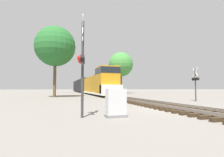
# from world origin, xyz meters

# --- Properties ---
(ground_plane) EXTENTS (400.00, 400.00, 0.00)m
(ground_plane) POSITION_xyz_m (0.00, 0.00, 0.00)
(ground_plane) COLOR slate
(rail_track_bed) EXTENTS (2.60, 160.00, 0.31)m
(rail_track_bed) POSITION_xyz_m (0.00, -0.00, 0.14)
(rail_track_bed) COLOR #382819
(rail_track_bed) RESTS_ON ground
(freight_train) EXTENTS (2.91, 51.96, 4.54)m
(freight_train) POSITION_xyz_m (0.00, 38.76, 2.05)
(freight_train) COLOR #B77A14
(freight_train) RESTS_ON ground
(crossing_signal_near) EXTENTS (0.44, 1.01, 4.54)m
(crossing_signal_near) POSITION_xyz_m (-5.95, -1.43, 2.51)
(crossing_signal_near) COLOR #333333
(crossing_signal_near) RESTS_ON ground
(crossing_signal_far) EXTENTS (0.45, 1.01, 3.41)m
(crossing_signal_far) POSITION_xyz_m (6.35, 5.21, 2.10)
(crossing_signal_far) COLOR #333333
(crossing_signal_far) RESTS_ON ground
(relay_cabinet) EXTENTS (0.94, 0.60, 1.28)m
(relay_cabinet) POSITION_xyz_m (-4.43, -1.70, 0.63)
(relay_cabinet) COLOR slate
(relay_cabinet) RESTS_ON ground
(tree_far_right) EXTENTS (5.96, 5.96, 10.53)m
(tree_far_right) POSITION_xyz_m (-7.61, 17.74, 7.53)
(tree_far_right) COLOR brown
(tree_far_right) RESTS_ON ground
(tree_mid_background) EXTENTS (6.28, 6.28, 10.60)m
(tree_mid_background) POSITION_xyz_m (8.18, 32.89, 7.43)
(tree_mid_background) COLOR brown
(tree_mid_background) RESTS_ON ground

